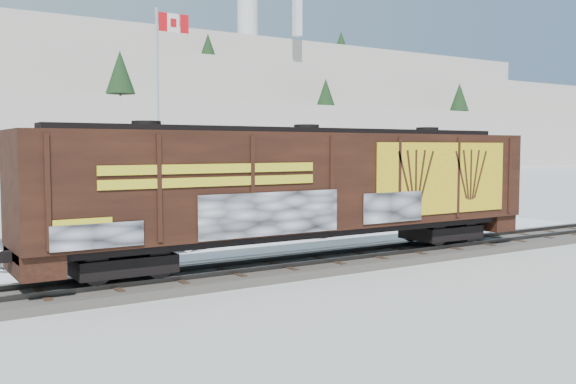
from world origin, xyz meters
TOP-DOWN VIEW (x-y plane):
  - ground at (0.00, 0.00)m, footprint 500.00×500.00m
  - rail_track at (0.00, 0.00)m, footprint 50.00×3.40m
  - parking_strip at (0.00, 7.50)m, footprint 40.00×8.00m
  - hopper_railcar at (-0.72, -0.01)m, footprint 19.98×3.06m
  - flagpole at (-0.80, 13.94)m, footprint 2.30×0.90m
  - car_white at (-1.99, 6.48)m, footprint 4.37×2.66m
  - car_dark at (5.49, 6.66)m, footprint 4.65×2.16m

SIDE VIEW (x-z plane):
  - ground at x=0.00m, z-range 0.00..0.00m
  - parking_strip at x=0.00m, z-range 0.00..0.03m
  - rail_track at x=0.00m, z-range -0.07..0.36m
  - car_dark at x=5.49m, z-range 0.03..1.34m
  - car_white at x=-1.99m, z-range 0.03..1.39m
  - hopper_railcar at x=-0.72m, z-range 0.70..5.39m
  - flagpole at x=-0.80m, z-range -1.52..10.33m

